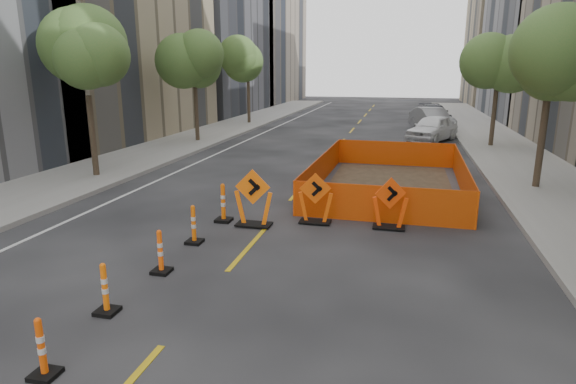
% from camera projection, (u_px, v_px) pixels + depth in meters
% --- Properties ---
extents(ground_plane, '(140.00, 140.00, 0.00)m').
position_uv_depth(ground_plane, '(176.00, 330.00, 8.18)').
color(ground_plane, black).
extents(sidewalk_left, '(4.00, 90.00, 0.15)m').
position_uv_depth(sidewalk_left, '(112.00, 166.00, 21.49)').
color(sidewalk_left, gray).
rests_on(sidewalk_left, ground).
extents(sidewalk_right, '(4.00, 90.00, 0.15)m').
position_uv_depth(sidewalk_right, '(553.00, 189.00, 17.43)').
color(sidewalk_right, gray).
rests_on(sidewalk_right, ground).
extents(bld_left_d, '(12.00, 16.00, 14.00)m').
position_uv_depth(bld_left_d, '(193.00, 40.00, 47.18)').
color(bld_left_d, '#4C4C51').
rests_on(bld_left_d, ground).
extents(bld_left_e, '(12.00, 20.00, 20.00)m').
position_uv_depth(bld_left_e, '(245.00, 23.00, 61.88)').
color(bld_left_e, gray).
rests_on(bld_left_e, ground).
extents(bld_right_e, '(12.00, 14.00, 16.00)m').
position_uv_depth(bld_right_e, '(524.00, 37.00, 57.54)').
color(bld_right_e, tan).
rests_on(bld_right_e, ground).
extents(tree_l_b, '(2.80, 2.80, 5.95)m').
position_uv_depth(tree_l_b, '(85.00, 63.00, 18.36)').
color(tree_l_b, '#382B1E').
rests_on(tree_l_b, ground).
extents(tree_l_c, '(2.80, 2.80, 5.95)m').
position_uv_depth(tree_l_c, '(194.00, 65.00, 27.78)').
color(tree_l_c, '#382B1E').
rests_on(tree_l_c, ground).
extents(tree_l_d, '(2.80, 2.80, 5.95)m').
position_uv_depth(tree_l_d, '(248.00, 66.00, 37.19)').
color(tree_l_d, '#382B1E').
rests_on(tree_l_d, ground).
extents(tree_r_b, '(2.80, 2.80, 5.95)m').
position_uv_depth(tree_r_b, '(552.00, 62.00, 16.46)').
color(tree_r_b, '#382B1E').
rests_on(tree_r_b, ground).
extents(tree_r_c, '(2.80, 2.80, 5.95)m').
position_uv_depth(tree_r_c, '(499.00, 64.00, 25.87)').
color(tree_r_c, '#382B1E').
rests_on(tree_r_c, ground).
extents(channelizer_2, '(0.37, 0.37, 0.94)m').
position_uv_depth(channelizer_2, '(41.00, 348.00, 6.83)').
color(channelizer_2, '#E34B09').
rests_on(channelizer_2, ground).
extents(channelizer_3, '(0.39, 0.39, 0.98)m').
position_uv_depth(channelizer_3, '(105.00, 288.00, 8.63)').
color(channelizer_3, orange).
rests_on(channelizer_3, ground).
extents(channelizer_4, '(0.39, 0.39, 0.98)m').
position_uv_depth(channelizer_4, '(160.00, 252.00, 10.36)').
color(channelizer_4, '#FF550A').
rests_on(channelizer_4, ground).
extents(channelizer_5, '(0.40, 0.40, 1.01)m').
position_uv_depth(channelizer_5, '(194.00, 224.00, 12.13)').
color(channelizer_5, '#E86009').
rests_on(channelizer_5, ground).
extents(channelizer_6, '(0.45, 0.45, 1.14)m').
position_uv_depth(channelizer_6, '(223.00, 203.00, 13.85)').
color(channelizer_6, '#E45D09').
rests_on(channelizer_6, ground).
extents(chevron_sign_left, '(1.14, 0.73, 1.64)m').
position_uv_depth(chevron_sign_left, '(253.00, 198.00, 13.38)').
color(chevron_sign_left, '#FD660A').
rests_on(chevron_sign_left, ground).
extents(chevron_sign_center, '(1.10, 0.82, 1.48)m').
position_uv_depth(chevron_sign_center, '(315.00, 198.00, 13.65)').
color(chevron_sign_center, '#E44F09').
rests_on(chevron_sign_center, ground).
extents(chevron_sign_right, '(1.13, 0.91, 1.46)m').
position_uv_depth(chevron_sign_right, '(390.00, 203.00, 13.19)').
color(chevron_sign_right, '#EF420A').
rests_on(chevron_sign_right, ground).
extents(safety_fence, '(5.33, 8.88, 1.10)m').
position_uv_depth(safety_fence, '(390.00, 173.00, 17.87)').
color(safety_fence, '#F13F0C').
rests_on(safety_fence, ground).
extents(parked_car_near, '(3.61, 4.99, 1.58)m').
position_uv_depth(parked_car_near, '(432.00, 128.00, 29.22)').
color(parked_car_near, white).
rests_on(parked_car_near, ground).
extents(parked_car_mid, '(3.23, 5.20, 1.62)m').
position_uv_depth(parked_car_mid, '(432.00, 119.00, 34.22)').
color(parked_car_mid, gray).
rests_on(parked_car_mid, ground).
extents(parked_car_far, '(2.74, 5.20, 1.44)m').
position_uv_depth(parked_car_far, '(434.00, 114.00, 39.35)').
color(parked_car_far, black).
rests_on(parked_car_far, ground).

